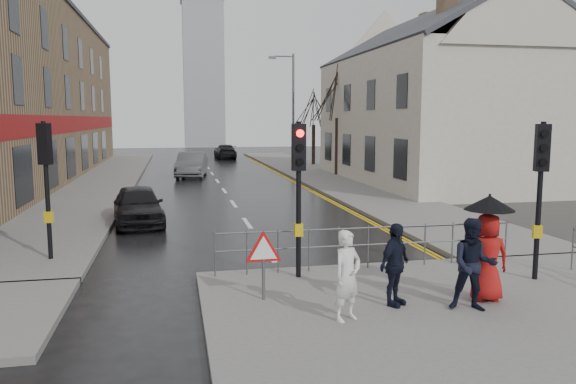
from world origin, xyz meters
name	(u,v)px	position (x,y,z in m)	size (l,w,h in m)	color
ground	(291,286)	(0.00, 0.00, 0.00)	(120.00, 120.00, 0.00)	black
near_pavement	(510,332)	(3.00, -3.50, 0.07)	(10.00, 9.00, 0.14)	#605E5B
left_pavement	(105,179)	(-6.50, 23.00, 0.07)	(4.00, 44.00, 0.14)	#605E5B
right_pavement	(310,171)	(6.50, 25.00, 0.07)	(4.00, 40.00, 0.14)	#605E5B
pavement_bridge_right	(488,241)	(6.50, 3.00, 0.07)	(4.00, 4.20, 0.14)	#605E5B
building_right_cream	(435,97)	(12.00, 18.00, 4.78)	(9.00, 16.40, 10.10)	beige
church_tower	(203,76)	(1.50, 62.00, 9.00)	(5.00, 5.00, 18.00)	#95979D
traffic_signal_near_left	(299,172)	(0.20, 0.20, 2.46)	(0.28, 0.27, 3.40)	black
traffic_signal_near_right	(541,173)	(5.20, -1.00, 2.46)	(0.34, 0.33, 3.40)	black
traffic_signal_far_left	(46,166)	(-5.50, 3.00, 2.46)	(0.34, 0.33, 3.40)	black
guard_railing_front	(368,238)	(1.95, 0.60, 0.86)	(7.14, 0.04, 1.00)	#595B5E
warning_sign	(263,254)	(-0.80, -1.21, 1.04)	(0.80, 0.07, 1.35)	#595B5E
street_lamp	(291,103)	(5.82, 28.00, 4.71)	(1.83, 0.25, 8.00)	#595B5E
tree_near	(338,93)	(7.50, 22.00, 5.14)	(2.40, 2.40, 6.58)	#30221B
tree_far	(314,108)	(8.00, 30.00, 4.42)	(2.40, 2.40, 5.64)	#30221B
pedestrian_a	(347,276)	(0.44, -2.59, 0.93)	(0.57, 0.38, 1.58)	white
pedestrian_b	(474,265)	(2.82, -2.56, 0.99)	(0.82, 0.64, 1.69)	black
pedestrian_with_umbrella	(488,244)	(3.36, -2.11, 1.25)	(0.96, 0.96, 2.03)	#A31513
pedestrian_d	(395,265)	(1.53, -2.03, 0.92)	(0.91, 0.38, 1.55)	black
car_parked	(138,205)	(-3.68, 7.98, 0.67)	(1.59, 3.94, 1.34)	black
car_mid	(192,165)	(-1.37, 23.57, 0.76)	(1.61, 4.62, 1.52)	#494C4E
car_far	(225,152)	(2.10, 39.23, 0.64)	(1.80, 4.43, 1.29)	black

